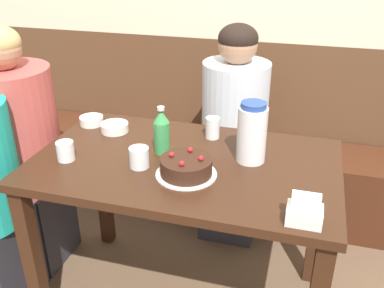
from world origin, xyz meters
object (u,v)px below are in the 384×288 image
Objects in this scene: soju_bottle at (162,131)px; glass_tumbler_short at (65,151)px; bench_seat at (224,175)px; water_pitcher at (252,133)px; bowl_rice_small at (91,121)px; glass_shot_small at (213,128)px; person_pale_blue_shirt at (20,153)px; person_grey_tee at (233,139)px; bowl_soup_white at (115,127)px; birthday_cake at (186,167)px; glass_water_tall at (139,157)px; napkin_holder at (305,212)px.

soju_bottle is 0.39m from glass_tumbler_short.
bench_seat is 11.20× the size of water_pitcher.
bowl_rice_small is 1.17× the size of glass_shot_small.
bowl_rice_small is (-0.53, -0.61, 0.55)m from bench_seat.
person_pale_blue_shirt is at bearing -171.57° from glass_shot_small.
glass_shot_small is 0.45m from person_grey_tee.
glass_tumbler_short is at bearing -78.24° from bowl_rice_small.
person_grey_tee is at bearing 43.40° from bowl_soup_white.
soju_bottle is 0.17× the size of person_grey_tee.
glass_shot_small is (0.51, 0.36, 0.01)m from glass_tumbler_short.
soju_bottle is at bearing -4.40° from person_pale_blue_shirt.
bowl_rice_small is at bearing 149.64° from birthday_cake.
glass_tumbler_short is (-0.30, -0.03, -0.00)m from glass_water_tall.
glass_water_tall is at bearing -40.53° from bowl_rice_small.
water_pitcher is at bearing -40.02° from glass_shot_small.
napkin_holder is 0.09× the size of person_grey_tee.
glass_tumbler_short reaches higher than bench_seat.
person_pale_blue_shirt is at bearing -139.76° from bench_seat.
bowl_soup_white is at bearing 77.51° from glass_tumbler_short.
glass_shot_small reaches higher than bowl_soup_white.
glass_shot_small is 0.95m from person_pale_blue_shirt.
water_pitcher is 1.94× the size of bowl_soup_white.
glass_shot_small is at bearing 139.98° from water_pitcher.
bench_seat is at bearing 59.28° from bowl_soup_white.
glass_shot_small is 0.08× the size of person_grey_tee.
person_grey_tee is (0.04, 0.73, -0.22)m from birthday_cake.
bench_seat is at bearing 112.95° from napkin_holder.
water_pitcher is at bearing 15.73° from glass_tumbler_short.
glass_tumbler_short reaches higher than bowl_soup_white.
bowl_soup_white is 0.15m from bowl_rice_small.
bowl_soup_white is 1.61× the size of glass_tumbler_short.
person_pale_blue_shirt is at bearing 151.21° from glass_tumbler_short.
birthday_cake is 2.44× the size of glass_shot_small.
person_pale_blue_shirt reaches higher than person_grey_tee.
person_grey_tee reaches higher than bowl_rice_small.
bowl_soup_white is 0.31m from glass_tumbler_short.
glass_water_tall reaches higher than bowl_rice_small.
birthday_cake is 0.19× the size of person_grey_tee.
person_grey_tee is (0.61, 0.40, -0.20)m from bowl_rice_small.
glass_shot_small reaches higher than bench_seat.
water_pitcher is 0.21× the size of person_grey_tee.
bowl_rice_small is at bearing 139.47° from glass_water_tall.
bowl_rice_small is 0.39m from person_pale_blue_shirt.
water_pitcher is 2.21× the size of napkin_holder.
person_pale_blue_shirt is at bearing -160.01° from bowl_rice_small.
water_pitcher is 2.58× the size of glass_shot_small.
glass_water_tall is at bearing -49.71° from bowl_soup_white.
glass_tumbler_short is at bearing -102.49° from bowl_soup_white.
glass_water_tall is at bearing -107.37° from soju_bottle.
person_pale_blue_shirt is (-0.75, 0.06, -0.24)m from soju_bottle.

